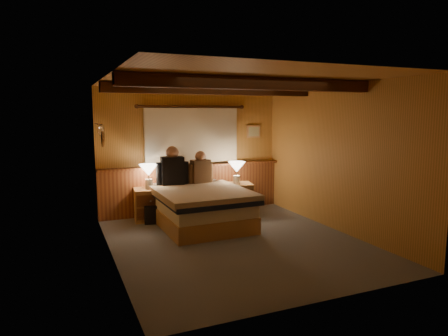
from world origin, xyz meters
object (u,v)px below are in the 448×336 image
bed (201,207)px  nightstand_left (149,204)px  person_right (201,170)px  nightstand_right (238,198)px  duffel_bag (159,213)px  lamp_right (237,168)px  lamp_left (149,171)px  person_left (172,169)px

bed → nightstand_left: bearing=135.7°
bed → person_right: person_right is taller
bed → nightstand_right: size_ratio=3.05×
bed → duffel_bag: 0.81m
lamp_right → duffel_bag: lamp_right is taller
nightstand_left → person_right: person_right is taller
nightstand_right → duffel_bag: nightstand_right is taller
lamp_left → nightstand_left: bearing=-105.4°
person_right → duffel_bag: (-0.82, -0.10, -0.71)m
nightstand_right → person_left: person_left is taller
lamp_right → bed: bearing=-152.3°
person_left → nightstand_left: bearing=177.4°
lamp_left → lamp_right: (1.63, -0.25, 0.00)m
lamp_left → person_left: person_left is taller
bed → nightstand_left: size_ratio=3.29×
lamp_left → duffel_bag: bearing=-58.6°
nightstand_left → nightstand_right: (1.68, -0.18, 0.01)m
bed → nightstand_right: (0.94, 0.51, -0.04)m
bed → nightstand_right: 1.07m
nightstand_right → person_right: size_ratio=1.01×
nightstand_left → duffel_bag: (0.14, -0.18, -0.12)m
lamp_left → lamp_right: lamp_left is taller
person_right → person_left: bearing=172.1°
lamp_left → person_left: (0.42, -0.10, 0.04)m
duffel_bag → person_right: bearing=15.8°
person_left → person_right: bearing=4.7°
lamp_left → duffel_bag: 0.76m
person_left → person_right: 0.54m
bed → lamp_left: (-0.73, 0.72, 0.56)m
bed → person_left: (-0.31, 0.62, 0.60)m
person_left → person_right: size_ratio=1.17×
bed → person_right: 0.85m
nightstand_right → person_left: size_ratio=0.86×
bed → duffel_bag: (-0.60, 0.51, -0.17)m
nightstand_right → lamp_left: 1.79m
duffel_bag → lamp_right: bearing=7.4°
bed → lamp_right: (0.90, 0.47, 0.56)m
bed → person_left: person_left is taller
bed → lamp_left: lamp_left is taller
nightstand_right → duffel_bag: (-1.54, -0.00, -0.13)m
bed → lamp_left: 1.17m
nightstand_left → lamp_left: bearing=81.4°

